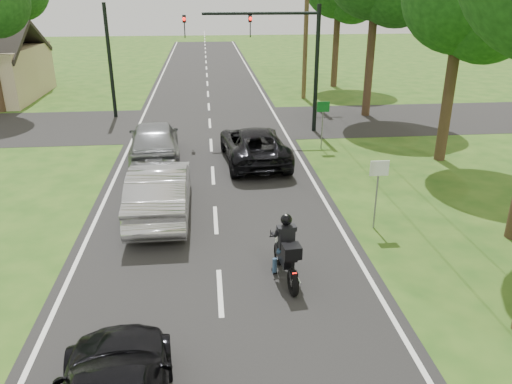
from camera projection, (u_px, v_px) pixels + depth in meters
ground at (220, 293)px, 11.77m from camera, size 140.00×140.00×0.00m
road at (212, 159)px, 20.97m from camera, size 8.00×100.00×0.01m
cross_road at (210, 123)px, 26.50m from camera, size 60.00×7.00×0.01m
motorcycle_rider at (286, 255)px, 12.03m from camera, size 0.62×2.05×1.76m
dark_suv at (254, 145)px, 20.38m from camera, size 2.73×5.33×1.44m
silver_sedan at (160, 190)px, 15.51m from camera, size 1.77×5.02×1.65m
silver_suv at (154, 140)px, 20.50m from camera, size 2.37×5.12×1.70m
traffic_signal at (279, 46)px, 23.40m from camera, size 6.38×0.44×6.00m
signal_pole_far at (110, 62)px, 26.72m from camera, size 0.20×0.20×6.00m
utility_pole_far at (306, 16)px, 30.68m from camera, size 1.60×0.28×10.00m
sign_white at (378, 178)px, 14.34m from camera, size 0.55×0.07×2.12m
sign_green at (323, 114)px, 21.73m from camera, size 0.55×0.07×2.12m
tree_row_c at (471, 1)px, 18.42m from camera, size 4.80×4.65×8.76m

